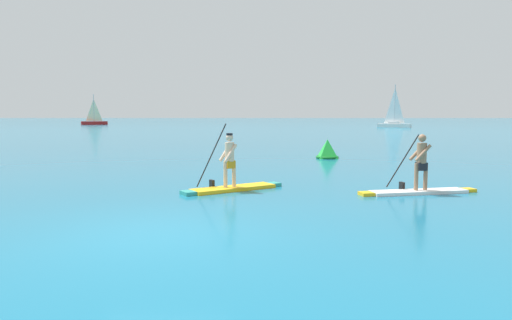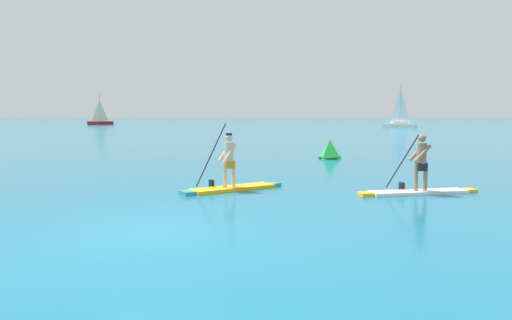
% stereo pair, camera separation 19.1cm
% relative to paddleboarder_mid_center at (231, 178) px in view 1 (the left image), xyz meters
% --- Properties ---
extents(ground, '(440.00, 440.00, 0.00)m').
position_rel_paddleboarder_mid_center_xyz_m(ground, '(-1.07, -4.75, -0.34)').
color(ground, '#196B8C').
extents(paddleboarder_mid_center, '(2.85, 2.10, 1.94)m').
position_rel_paddleboarder_mid_center_xyz_m(paddleboarder_mid_center, '(0.00, 0.00, 0.00)').
color(paddleboarder_mid_center, yellow).
rests_on(paddleboarder_mid_center, ground).
extents(paddleboarder_far_right, '(3.41, 1.13, 1.68)m').
position_rel_paddleboarder_mid_center_xyz_m(paddleboarder_far_right, '(5.18, -0.46, 0.03)').
color(paddleboarder_far_right, white).
rests_on(paddleboarder_far_right, ground).
extents(race_marker_buoy, '(1.28, 1.28, 0.93)m').
position_rel_paddleboarder_mid_center_xyz_m(race_marker_buoy, '(4.09, 9.54, 0.06)').
color(race_marker_buoy, green).
rests_on(race_marker_buoy, ground).
extents(sailboat_left_horizon, '(4.90, 3.20, 5.92)m').
position_rel_paddleboarder_mid_center_xyz_m(sailboat_left_horizon, '(-32.19, 77.82, 0.48)').
color(sailboat_left_horizon, '#A51E1E').
rests_on(sailboat_left_horizon, ground).
extents(sailboat_right_horizon, '(5.01, 3.67, 6.75)m').
position_rel_paddleboarder_mid_center_xyz_m(sailboat_right_horizon, '(21.83, 60.25, 0.64)').
color(sailboat_right_horizon, white).
rests_on(sailboat_right_horizon, ground).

